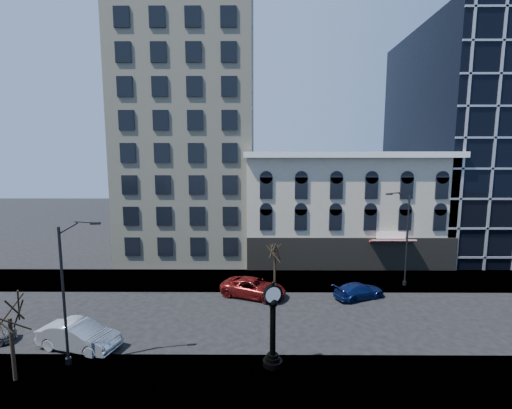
{
  "coord_description": "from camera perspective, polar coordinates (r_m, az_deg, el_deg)",
  "views": [
    {
      "loc": [
        2.17,
        -24.07,
        11.64
      ],
      "look_at": [
        2.0,
        4.0,
        8.0
      ],
      "focal_mm": 24.0,
      "sensor_mm": 36.0,
      "label": 1
    }
  ],
  "objects": [
    {
      "name": "ground",
      "position": [
        26.83,
        -4.56,
        -18.35
      ],
      "size": [
        160.0,
        160.0,
        0.0
      ],
      "primitive_type": "plane",
      "color": "black",
      "rests_on": "ground"
    },
    {
      "name": "sidewalk_far",
      "position": [
        34.17,
        -3.39,
        -12.44
      ],
      "size": [
        160.0,
        6.0,
        0.12
      ],
      "primitive_type": "cube",
      "color": "gray",
      "rests_on": "ground"
    },
    {
      "name": "sidewalk_near",
      "position": [
        19.93,
        -6.78,
        -28.2
      ],
      "size": [
        160.0,
        6.0,
        0.12
      ],
      "primitive_type": "cube",
      "color": "gray",
      "rests_on": "ground"
    },
    {
      "name": "cream_tower",
      "position": [
        44.41,
        -10.9,
        17.22
      ],
      "size": [
        15.9,
        15.4,
        42.5
      ],
      "color": "beige",
      "rests_on": "ground"
    },
    {
      "name": "victorian_row",
      "position": [
        41.54,
        14.04,
        -0.64
      ],
      "size": [
        22.6,
        11.19,
        12.5
      ],
      "color": "#BAB199",
      "rests_on": "ground"
    },
    {
      "name": "glass_office",
      "position": [
        54.02,
        34.31,
        8.63
      ],
      "size": [
        20.0,
        20.15,
        28.0
      ],
      "color": "black",
      "rests_on": "ground"
    },
    {
      "name": "street_clock",
      "position": [
        20.31,
        2.81,
        -19.85
      ],
      "size": [
        1.12,
        1.12,
        4.93
      ],
      "rotation": [
        0.0,
        0.0,
        0.35
      ],
      "color": "black",
      "rests_on": "sidewalk_near"
    },
    {
      "name": "street_lamp_near",
      "position": [
        21.45,
        -28.25,
        -7.44
      ],
      "size": [
        2.17,
        0.57,
        8.42
      ],
      "rotation": [
        0.0,
        0.0,
        0.15
      ],
      "color": "black",
      "rests_on": "sidewalk_near"
    },
    {
      "name": "street_lamp_far",
      "position": [
        33.55,
        23.1,
        -1.49
      ],
      "size": [
        2.29,
        0.44,
        8.86
      ],
      "rotation": [
        0.0,
        0.0,
        3.22
      ],
      "color": "black",
      "rests_on": "sidewalk_far"
    },
    {
      "name": "bare_tree_near",
      "position": [
        22.23,
        -35.98,
        -13.34
      ],
      "size": [
        3.23,
        3.23,
        5.54
      ],
      "color": "#2D2316",
      "rests_on": "sidewalk_near"
    },
    {
      "name": "bare_tree_far",
      "position": [
        32.03,
        3.18,
        -7.05
      ],
      "size": [
        2.74,
        2.74,
        4.7
      ],
      "color": "#2D2316",
      "rests_on": "sidewalk_far"
    },
    {
      "name": "car_near_b",
      "position": [
        25.22,
        -27.4,
        -18.82
      ],
      "size": [
        5.41,
        3.05,
        1.69
      ],
      "primitive_type": "imported",
      "rotation": [
        0.0,
        0.0,
        1.31
      ],
      "color": "#A5A8AD",
      "rests_on": "ground"
    },
    {
      "name": "car_far_a",
      "position": [
        30.2,
        -0.43,
        -13.69
      ],
      "size": [
        6.16,
        4.45,
        1.56
      ],
      "primitive_type": "imported",
      "rotation": [
        0.0,
        0.0,
        1.2
      ],
      "color": "maroon",
      "rests_on": "ground"
    },
    {
      "name": "car_far_b",
      "position": [
        31.16,
        16.8,
        -13.58
      ],
      "size": [
        4.85,
        3.43,
        1.31
      ],
      "primitive_type": "imported",
      "rotation": [
        0.0,
        0.0,
        1.97
      ],
      "color": "#0C194C",
      "rests_on": "ground"
    }
  ]
}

